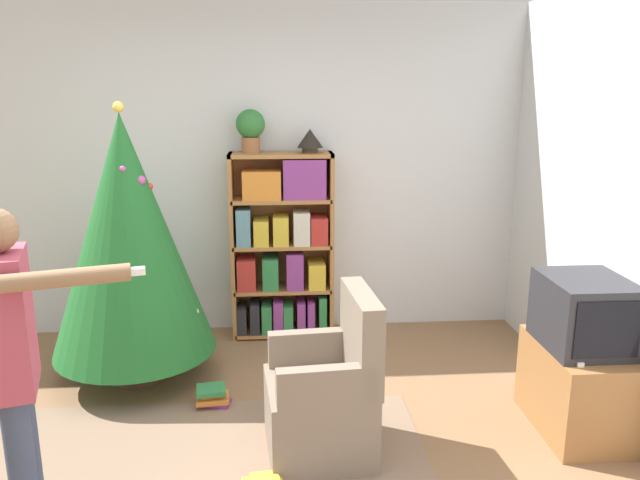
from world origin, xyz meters
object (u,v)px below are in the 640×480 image
Objects in this scene: christmas_tree at (128,237)px; armchair at (327,398)px; bookshelf at (283,246)px; table_lamp at (310,139)px; television at (584,313)px; standing_person at (14,360)px; potted_plant at (251,128)px.

christmas_tree is 1.71m from armchair.
table_lamp reaches higher than bookshelf.
christmas_tree is 1.55m from table_lamp.
armchair is at bearing -83.26° from bookshelf.
television is 0.28× the size of christmas_tree.
bookshelf is 0.97× the size of standing_person.
bookshelf is 1.61× the size of armchair.
standing_person is 4.64× the size of potted_plant.
bookshelf is at bearing 136.70° from television.
bookshelf is 2.62m from standing_person.
armchair is 0.60× the size of standing_person.
bookshelf is 2.30m from television.
bookshelf is at bearing 138.83° from standing_person.
christmas_tree reaches higher than armchair.
standing_person is 2.65m from potted_plant.
christmas_tree reaches higher than potted_plant.
armchair is (1.23, -0.98, -0.69)m from christmas_tree.
potted_plant is (-1.91, 1.59, 0.94)m from television.
christmas_tree is at bearing -133.48° from armchair.
christmas_tree is 5.72× the size of potted_plant.
christmas_tree reaches higher than television.
bookshelf is at bearing -177.61° from table_lamp.
television is at bearing -43.30° from bookshelf.
standing_person is at bearing -115.60° from bookshelf.
bookshelf is 4.49× the size of potted_plant.
christmas_tree is at bearing -137.32° from potted_plant.
table_lamp is (1.24, 0.73, 0.57)m from christmas_tree.
christmas_tree is at bearing 160.77° from standing_person.
standing_person is at bearing -119.63° from table_lamp.
standing_person reaches higher than television.
television is 2.60× the size of table_lamp.
bookshelf is 0.95m from potted_plant.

